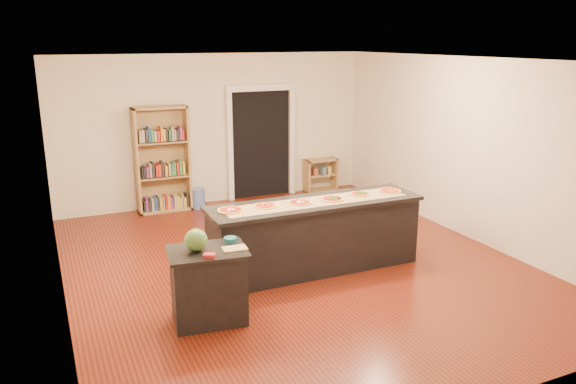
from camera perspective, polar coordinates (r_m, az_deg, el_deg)
name	(u,v)px	position (r m, az deg, el deg)	size (l,w,h in m)	color
room	(294,167)	(7.52, 0.63, 2.57)	(6.00, 7.00, 2.80)	beige
doorway	(261,137)	(11.03, -2.76, 5.63)	(1.40, 0.09, 2.21)	black
kitchen_island	(315,235)	(7.62, 2.77, -4.42)	(2.94, 0.80, 0.97)	black
side_counter	(208,285)	(6.35, -8.08, -9.37)	(0.85, 0.62, 0.84)	black
bookshelf	(162,160)	(10.34, -12.64, 3.23)	(0.96, 0.34, 1.91)	tan
low_shelf	(321,175)	(11.57, 3.32, 1.73)	(0.68, 0.29, 0.68)	tan
waste_bin	(198,198)	(10.56, -9.13, -0.65)	(0.25, 0.25, 0.37)	#546FBD
kraft_paper	(316,202)	(7.45, 2.89, -0.98)	(2.55, 0.46, 0.00)	tan
watermelon	(196,240)	(6.14, -9.33, -4.85)	(0.25, 0.25, 0.25)	#144214
cutting_board	(235,249)	(6.17, -5.44, -5.74)	(0.26, 0.18, 0.02)	tan
package_red	(210,256)	(5.97, -7.98, -6.42)	(0.12, 0.09, 0.04)	maroon
package_teal	(231,240)	(6.38, -5.85, -4.85)	(0.15, 0.15, 0.06)	#195966
pizza_a	(231,210)	(7.08, -5.86, -1.84)	(0.32, 0.32, 0.02)	#D8B053
pizza_b	(265,206)	(7.22, -2.31, -1.41)	(0.31, 0.31, 0.02)	#D8B053
pizza_c	(300,203)	(7.36, 1.22, -1.08)	(0.33, 0.33, 0.02)	#D8B053
pizza_d	(332,199)	(7.55, 4.51, -0.70)	(0.33, 0.33, 0.02)	#D8B053
pizza_e	(360,194)	(7.83, 7.31, -0.19)	(0.29, 0.29, 0.02)	#D8B053
pizza_f	(390,191)	(8.05, 10.28, 0.12)	(0.33, 0.33, 0.02)	#D8B053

